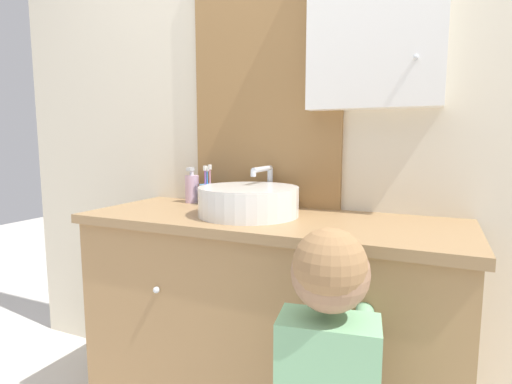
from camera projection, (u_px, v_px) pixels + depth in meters
The scene contains 5 objects.
wall_back at pixel (297, 118), 1.73m from camera, with size 3.20×0.18×2.50m.
vanity_counter at pixel (267, 328), 1.58m from camera, with size 1.45×0.54×0.90m.
sink_basin at pixel (249, 200), 1.54m from camera, with size 0.39×0.44×0.18m.
toothbrush_holder at pixel (208, 193), 1.81m from camera, with size 0.08×0.08×0.18m.
soap_dispenser at pixel (192, 188), 1.87m from camera, with size 0.06×0.06×0.17m.
Camera 1 is at (0.58, -1.05, 1.19)m, focal length 28.00 mm.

